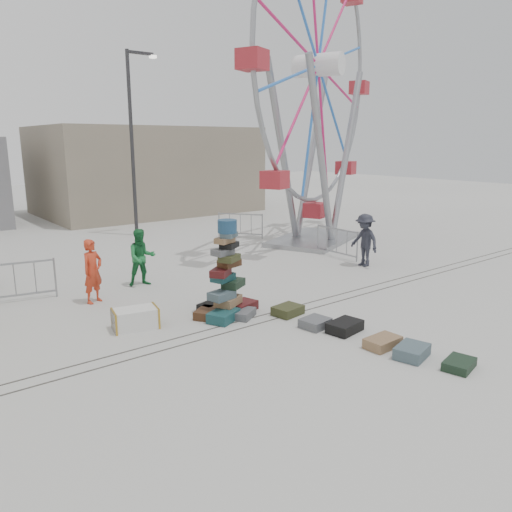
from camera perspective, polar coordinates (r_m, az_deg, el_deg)
ground at (r=11.20m, az=0.88°, el=-8.97°), size 90.00×90.00×0.00m
track_line_near at (r=11.64m, az=-0.99°, el=-8.08°), size 40.00×0.04×0.01m
track_line_far at (r=11.94m, az=-2.15°, el=-7.53°), size 40.00×0.04×0.01m
building_right at (r=31.22m, az=-12.42°, el=9.57°), size 12.00×8.00×5.00m
lamp_post_right at (r=23.18m, az=-13.83°, el=13.34°), size 1.41×0.25×8.00m
suitcase_tower at (r=12.26m, az=-3.41°, el=-3.75°), size 1.80×1.57×2.37m
ferris_wheel at (r=21.26m, az=7.06°, el=18.38°), size 10.09×4.43×12.64m
steamer_trunk at (r=11.81m, az=-13.62°, el=-6.96°), size 1.10×0.78×0.47m
row_case_0 at (r=12.42m, az=3.66°, el=-6.21°), size 0.78×0.64×0.22m
row_case_1 at (r=11.67m, az=6.78°, el=-7.60°), size 0.70×0.62×0.21m
row_case_2 at (r=11.50m, az=10.11°, el=-7.94°), size 0.88×0.66×0.24m
row_case_3 at (r=10.85m, az=14.28°, el=-9.54°), size 0.79×0.50×0.21m
row_case_4 at (r=10.52m, az=17.39°, el=-10.37°), size 0.84×0.70×0.24m
row_case_5 at (r=10.35m, az=22.21°, el=-11.37°), size 0.77×0.61×0.17m
barricade_dummy_c at (r=14.69m, az=-25.84°, el=-2.68°), size 1.98×0.48×1.10m
barricade_wheel_front at (r=18.62m, az=9.21°, el=1.54°), size 0.15×2.00×1.10m
barricade_wheel_back at (r=22.17m, az=-1.80°, el=3.52°), size 1.29×1.65×1.10m
pedestrian_red at (r=13.80m, az=-18.16°, el=-1.66°), size 0.74×0.63×1.71m
pedestrian_green at (r=15.08m, az=-12.95°, el=-0.15°), size 0.94×0.81×1.70m
pedestrian_grey at (r=17.39m, az=12.30°, el=1.78°), size 0.79×1.23×1.80m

